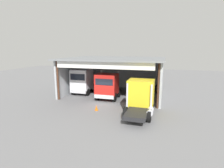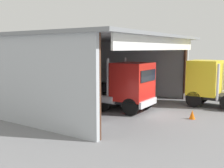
{
  "view_description": "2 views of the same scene",
  "coord_description": "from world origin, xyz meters",
  "px_view_note": "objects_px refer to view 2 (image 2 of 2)",
  "views": [
    {
      "loc": [
        6.68,
        -18.93,
        6.28
      ],
      "look_at": [
        0.0,
        3.41,
        1.73
      ],
      "focal_mm": 28.58,
      "sensor_mm": 36.0,
      "label": 1
    },
    {
      "loc": [
        -15.93,
        -7.03,
        4.23
      ],
      "look_at": [
        0.0,
        3.41,
        1.73
      ],
      "focal_mm": 43.19,
      "sensor_mm": 36.0,
      "label": 2
    }
  ],
  "objects_px": {
    "truck_white_center_left_bay": "(65,90)",
    "truck_yellow_center_right_bay": "(209,83)",
    "oil_drum": "(41,100)",
    "traffic_cone": "(192,115)",
    "truck_red_left_bay": "(129,86)",
    "tool_cart": "(103,87)"
  },
  "relations": [
    {
      "from": "truck_white_center_left_bay",
      "to": "truck_yellow_center_right_bay",
      "type": "xyz_separation_m",
      "value": [
        9.02,
        -5.99,
        -0.1
      ]
    },
    {
      "from": "truck_white_center_left_bay",
      "to": "truck_red_left_bay",
      "type": "height_order",
      "value": "truck_red_left_bay"
    },
    {
      "from": "oil_drum",
      "to": "traffic_cone",
      "type": "height_order",
      "value": "oil_drum"
    },
    {
      "from": "oil_drum",
      "to": "traffic_cone",
      "type": "relative_size",
      "value": 1.61
    },
    {
      "from": "truck_white_center_left_bay",
      "to": "traffic_cone",
      "type": "height_order",
      "value": "truck_white_center_left_bay"
    },
    {
      "from": "truck_yellow_center_right_bay",
      "to": "oil_drum",
      "type": "distance_m",
      "value": 12.59
    },
    {
      "from": "oil_drum",
      "to": "tool_cart",
      "type": "height_order",
      "value": "tool_cart"
    },
    {
      "from": "truck_yellow_center_right_bay",
      "to": "truck_red_left_bay",
      "type": "bearing_deg",
      "value": 139.14
    },
    {
      "from": "truck_white_center_left_bay",
      "to": "truck_red_left_bay",
      "type": "relative_size",
      "value": 1.17
    },
    {
      "from": "traffic_cone",
      "to": "truck_white_center_left_bay",
      "type": "bearing_deg",
      "value": 126.25
    },
    {
      "from": "truck_yellow_center_right_bay",
      "to": "tool_cart",
      "type": "distance_m",
      "value": 10.19
    },
    {
      "from": "tool_cart",
      "to": "truck_white_center_left_bay",
      "type": "bearing_deg",
      "value": -157.11
    },
    {
      "from": "truck_yellow_center_right_bay",
      "to": "truck_white_center_left_bay",
      "type": "bearing_deg",
      "value": 146.94
    },
    {
      "from": "truck_yellow_center_right_bay",
      "to": "tool_cart",
      "type": "relative_size",
      "value": 4.94
    },
    {
      "from": "tool_cart",
      "to": "traffic_cone",
      "type": "distance_m",
      "value": 11.48
    },
    {
      "from": "truck_white_center_left_bay",
      "to": "truck_red_left_bay",
      "type": "distance_m",
      "value": 4.67
    },
    {
      "from": "truck_red_left_bay",
      "to": "truck_yellow_center_right_bay",
      "type": "bearing_deg",
      "value": 137.91
    },
    {
      "from": "truck_white_center_left_bay",
      "to": "oil_drum",
      "type": "relative_size",
      "value": 5.86
    },
    {
      "from": "truck_white_center_left_bay",
      "to": "truck_red_left_bay",
      "type": "xyz_separation_m",
      "value": [
        4.3,
        -1.83,
        -0.09
      ]
    },
    {
      "from": "truck_yellow_center_right_bay",
      "to": "traffic_cone",
      "type": "distance_m",
      "value": 4.76
    },
    {
      "from": "oil_drum",
      "to": "traffic_cone",
      "type": "bearing_deg",
      "value": -77.68
    },
    {
      "from": "truck_red_left_bay",
      "to": "oil_drum",
      "type": "height_order",
      "value": "truck_red_left_bay"
    }
  ]
}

